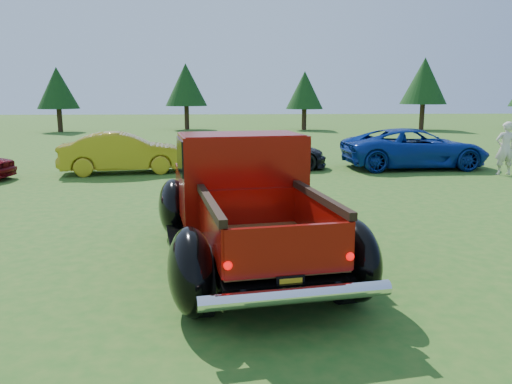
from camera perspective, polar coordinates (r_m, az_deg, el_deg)
The scene contains 10 objects.
ground at distance 8.64m, azimuth -3.89°, elevation -7.20°, with size 120.00×120.00×0.00m, color #255B1A.
tree_west at distance 39.13m, azimuth -21.75°, elevation 10.97°, with size 2.94×2.94×4.60m.
tree_mid_left at distance 39.33m, azimuth -8.01°, elevation 12.03°, with size 3.20×3.20×5.00m.
tree_mid_right at distance 38.65m, azimuth 5.58°, elevation 11.49°, with size 2.82×2.82×4.40m.
tree_east at distance 40.55m, azimuth 18.66°, elevation 11.92°, with size 3.46×3.46×5.40m.
pickup_truck at distance 8.41m, azimuth -1.70°, elevation -0.73°, with size 3.37×5.87×2.08m.
show_car_yellow at distance 17.98m, azimuth -14.90°, elevation 4.36°, with size 1.49×4.28×1.41m, color #B09117.
show_car_grey at distance 18.35m, azimuth 1.07°, elevation 4.68°, with size 1.82×4.47×1.30m, color black.
show_car_blue at distance 19.44m, azimuth 17.67°, elevation 4.78°, with size 2.43×5.28×1.47m, color navy.
spectator at distance 18.90m, azimuth 26.58°, elevation 4.48°, with size 0.66×0.43×1.81m, color beige.
Camera 1 is at (0.11, -8.20, 2.72)m, focal length 35.00 mm.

